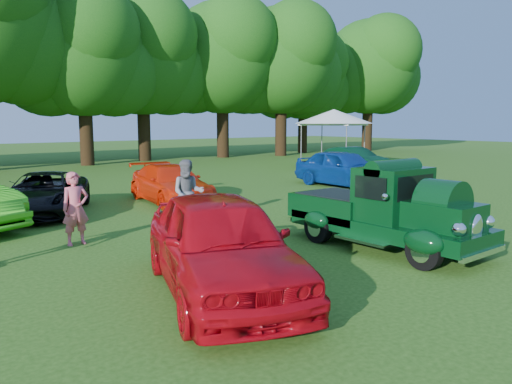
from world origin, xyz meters
TOP-DOWN VIEW (x-y plane):
  - ground at (0.00, 0.00)m, footprint 120.00×120.00m
  - hero_pickup at (0.85, -0.18)m, footprint 2.05×4.41m
  - red_convertible at (-3.47, -0.35)m, footprint 3.35×4.98m
  - back_car_black at (-3.61, 8.35)m, footprint 3.85×4.78m
  - back_car_orange at (0.29, 7.92)m, footprint 2.28×4.47m
  - back_car_blue at (7.85, 7.09)m, footprint 1.98×4.54m
  - back_car_green at (12.06, 10.06)m, footprint 1.76×4.24m
  - spectator_pink at (-4.15, 4.16)m, footprint 0.58×0.39m
  - spectator_grey at (-1.20, 4.37)m, footprint 1.05×1.00m
  - canopy_tent at (13.98, 13.23)m, footprint 5.68×5.68m
  - tree_line at (1.32, 24.09)m, footprint 64.32×10.64m

SIDE VIEW (x-z plane):
  - ground at x=0.00m, z-range 0.00..0.00m
  - back_car_black at x=-3.61m, z-range 0.00..1.21m
  - back_car_orange at x=0.29m, z-range 0.00..1.24m
  - back_car_green at x=12.06m, z-range 0.00..1.37m
  - hero_pickup at x=0.85m, z-range -0.11..1.61m
  - back_car_blue at x=7.85m, z-range 0.00..1.52m
  - red_convertible at x=-3.47m, z-range 0.00..1.57m
  - spectator_pink at x=-4.15m, z-range 0.00..1.59m
  - spectator_grey at x=-1.20m, z-range 0.00..1.70m
  - canopy_tent at x=13.98m, z-range 1.24..4.61m
  - tree_line at x=1.32m, z-range 0.97..13.46m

